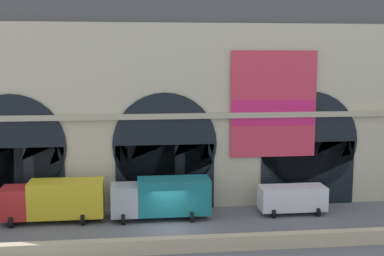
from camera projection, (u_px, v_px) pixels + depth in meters
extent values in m
plane|color=slate|center=(170.00, 229.00, 36.65)|extent=(200.00, 200.00, 0.00)
cube|color=#BCAD8C|center=(175.00, 245.00, 32.30)|extent=(90.00, 0.70, 0.97)
cube|color=beige|center=(163.00, 115.00, 42.52)|extent=(50.00, 4.09, 14.95)
cube|color=#4C4C4C|center=(162.00, 3.00, 41.52)|extent=(50.00, 3.49, 3.42)
cube|color=black|center=(13.00, 181.00, 39.78)|extent=(7.95, 0.20, 5.32)
cylinder|color=black|center=(12.00, 148.00, 39.40)|extent=(8.37, 0.20, 8.37)
cube|color=black|center=(165.00, 177.00, 41.14)|extent=(7.95, 0.20, 5.32)
cylinder|color=black|center=(165.00, 145.00, 40.77)|extent=(8.37, 0.20, 8.37)
cube|color=black|center=(307.00, 173.00, 42.51)|extent=(7.95, 0.20, 5.32)
cylinder|color=black|center=(308.00, 142.00, 42.14)|extent=(8.37, 0.20, 8.37)
cube|color=#D8334C|center=(274.00, 104.00, 41.22)|extent=(7.08, 0.12, 8.62)
cube|color=#DB1E66|center=(274.00, 113.00, 41.24)|extent=(6.79, 0.04, 2.08)
cube|color=#B6AB91|center=(165.00, 116.00, 40.34)|extent=(50.00, 0.50, 0.44)
cube|color=red|center=(15.00, 203.00, 37.80)|extent=(2.00, 2.30, 2.30)
cube|color=gold|center=(67.00, 198.00, 38.20)|extent=(5.50, 2.30, 2.70)
cylinder|color=black|center=(11.00, 222.00, 36.93)|extent=(0.28, 0.84, 0.84)
cylinder|color=black|center=(18.00, 213.00, 38.97)|extent=(0.28, 0.84, 0.84)
cylinder|color=black|center=(83.00, 219.00, 37.52)|extent=(0.28, 0.84, 0.84)
cylinder|color=black|center=(85.00, 211.00, 39.55)|extent=(0.28, 0.84, 0.84)
cube|color=#ADB2B7|center=(125.00, 200.00, 38.49)|extent=(2.00, 2.30, 2.30)
cube|color=#19727A|center=(174.00, 196.00, 38.89)|extent=(5.50, 2.30, 2.70)
cylinder|color=black|center=(123.00, 219.00, 37.62)|extent=(0.28, 0.84, 0.84)
cylinder|color=black|center=(124.00, 211.00, 39.66)|extent=(0.28, 0.84, 0.84)
cylinder|color=black|center=(192.00, 216.00, 38.21)|extent=(0.28, 0.84, 0.84)
cylinder|color=black|center=(189.00, 208.00, 40.25)|extent=(0.28, 0.84, 0.84)
cube|color=white|center=(292.00, 198.00, 40.14)|extent=(5.20, 2.00, 1.86)
cylinder|color=black|center=(273.00, 213.00, 39.19)|extent=(0.28, 0.68, 0.68)
cylinder|color=black|center=(267.00, 207.00, 40.96)|extent=(0.28, 0.68, 0.68)
cylinder|color=black|center=(318.00, 212.00, 39.59)|extent=(0.28, 0.68, 0.68)
cylinder|color=black|center=(310.00, 205.00, 41.36)|extent=(0.28, 0.68, 0.68)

